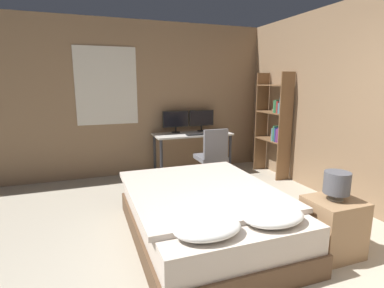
{
  "coord_description": "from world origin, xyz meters",
  "views": [
    {
      "loc": [
        -1.35,
        -1.42,
        1.64
      ],
      "look_at": [
        0.15,
        2.67,
        0.75
      ],
      "focal_mm": 28.0,
      "sensor_mm": 36.0,
      "label": 1
    }
  ],
  "objects_px": {
    "nightstand": "(333,227)",
    "bookshelf": "(276,121)",
    "monitor_left": "(176,120)",
    "computer_mouse": "(210,133)",
    "monitor_right": "(201,119)",
    "desk": "(192,139)",
    "office_chair": "(212,163)",
    "bed": "(205,214)",
    "bedside_lamp": "(337,183)",
    "keyboard": "(196,135)"
  },
  "relations": [
    {
      "from": "nightstand",
      "to": "monitor_left",
      "type": "xyz_separation_m",
      "value": [
        -0.6,
        3.17,
        0.7
      ]
    },
    {
      "from": "nightstand",
      "to": "bookshelf",
      "type": "height_order",
      "value": "bookshelf"
    },
    {
      "from": "bookshelf",
      "to": "bed",
      "type": "bearing_deg",
      "value": -140.87
    },
    {
      "from": "bed",
      "to": "office_chair",
      "type": "relative_size",
      "value": 2.2
    },
    {
      "from": "monitor_right",
      "to": "computer_mouse",
      "type": "height_order",
      "value": "monitor_right"
    },
    {
      "from": "bed",
      "to": "monitor_right",
      "type": "xyz_separation_m",
      "value": [
        0.95,
        2.46,
        0.71
      ]
    },
    {
      "from": "keyboard",
      "to": "office_chair",
      "type": "distance_m",
      "value": 0.7
    },
    {
      "from": "desk",
      "to": "computer_mouse",
      "type": "distance_m",
      "value": 0.34
    },
    {
      "from": "bedside_lamp",
      "to": "keyboard",
      "type": "height_order",
      "value": "bedside_lamp"
    },
    {
      "from": "bookshelf",
      "to": "desk",
      "type": "bearing_deg",
      "value": 154.35
    },
    {
      "from": "keyboard",
      "to": "computer_mouse",
      "type": "height_order",
      "value": "computer_mouse"
    },
    {
      "from": "computer_mouse",
      "to": "office_chair",
      "type": "height_order",
      "value": "office_chair"
    },
    {
      "from": "office_chair",
      "to": "bookshelf",
      "type": "bearing_deg",
      "value": 6.72
    },
    {
      "from": "monitor_left",
      "to": "bookshelf",
      "type": "height_order",
      "value": "bookshelf"
    },
    {
      "from": "desk",
      "to": "computer_mouse",
      "type": "bearing_deg",
      "value": -35.87
    },
    {
      "from": "desk",
      "to": "monitor_left",
      "type": "distance_m",
      "value": 0.46
    },
    {
      "from": "bed",
      "to": "nightstand",
      "type": "relative_size",
      "value": 3.75
    },
    {
      "from": "keyboard",
      "to": "computer_mouse",
      "type": "xyz_separation_m",
      "value": [
        0.26,
        0.0,
        0.01
      ]
    },
    {
      "from": "bed",
      "to": "keyboard",
      "type": "relative_size",
      "value": 6.06
    },
    {
      "from": "computer_mouse",
      "to": "desk",
      "type": "bearing_deg",
      "value": 144.13
    },
    {
      "from": "monitor_left",
      "to": "bookshelf",
      "type": "xyz_separation_m",
      "value": [
        1.57,
        -0.83,
        0.01
      ]
    },
    {
      "from": "desk",
      "to": "office_chair",
      "type": "bearing_deg",
      "value": -86.87
    },
    {
      "from": "computer_mouse",
      "to": "bed",
      "type": "bearing_deg",
      "value": -114.67
    },
    {
      "from": "nightstand",
      "to": "bookshelf",
      "type": "bearing_deg",
      "value": 67.48
    },
    {
      "from": "monitor_left",
      "to": "computer_mouse",
      "type": "xyz_separation_m",
      "value": [
        0.52,
        -0.38,
        -0.21
      ]
    },
    {
      "from": "nightstand",
      "to": "bookshelf",
      "type": "distance_m",
      "value": 2.64
    },
    {
      "from": "computer_mouse",
      "to": "office_chair",
      "type": "bearing_deg",
      "value": -110.29
    },
    {
      "from": "desk",
      "to": "bookshelf",
      "type": "height_order",
      "value": "bookshelf"
    },
    {
      "from": "monitor_left",
      "to": "computer_mouse",
      "type": "height_order",
      "value": "monitor_left"
    },
    {
      "from": "bookshelf",
      "to": "keyboard",
      "type": "bearing_deg",
      "value": 161.41
    },
    {
      "from": "monitor_left",
      "to": "keyboard",
      "type": "relative_size",
      "value": 1.4
    },
    {
      "from": "keyboard",
      "to": "computer_mouse",
      "type": "bearing_deg",
      "value": 0.0
    },
    {
      "from": "monitor_right",
      "to": "bookshelf",
      "type": "relative_size",
      "value": 0.27
    },
    {
      "from": "monitor_left",
      "to": "office_chair",
      "type": "height_order",
      "value": "monitor_left"
    },
    {
      "from": "bedside_lamp",
      "to": "monitor_right",
      "type": "xyz_separation_m",
      "value": [
        -0.09,
        3.17,
        0.25
      ]
    },
    {
      "from": "monitor_left",
      "to": "desk",
      "type": "bearing_deg",
      "value": -37.29
    },
    {
      "from": "desk",
      "to": "office_chair",
      "type": "relative_size",
      "value": 1.47
    },
    {
      "from": "keyboard",
      "to": "monitor_right",
      "type": "bearing_deg",
      "value": 56.48
    },
    {
      "from": "computer_mouse",
      "to": "bookshelf",
      "type": "height_order",
      "value": "bookshelf"
    },
    {
      "from": "office_chair",
      "to": "monitor_left",
      "type": "bearing_deg",
      "value": 106.89
    },
    {
      "from": "computer_mouse",
      "to": "office_chair",
      "type": "relative_size",
      "value": 0.07
    },
    {
      "from": "keyboard",
      "to": "computer_mouse",
      "type": "distance_m",
      "value": 0.26
    },
    {
      "from": "keyboard",
      "to": "bookshelf",
      "type": "xyz_separation_m",
      "value": [
        1.32,
        -0.44,
        0.23
      ]
    },
    {
      "from": "bedside_lamp",
      "to": "desk",
      "type": "xyz_separation_m",
      "value": [
        -0.34,
        2.98,
        -0.07
      ]
    },
    {
      "from": "monitor_left",
      "to": "monitor_right",
      "type": "distance_m",
      "value": 0.51
    },
    {
      "from": "bed",
      "to": "desk",
      "type": "relative_size",
      "value": 1.5
    },
    {
      "from": "monitor_left",
      "to": "monitor_right",
      "type": "relative_size",
      "value": 1.0
    },
    {
      "from": "keyboard",
      "to": "bookshelf",
      "type": "relative_size",
      "value": 0.19
    },
    {
      "from": "bed",
      "to": "computer_mouse",
      "type": "bearing_deg",
      "value": 65.33
    },
    {
      "from": "monitor_left",
      "to": "bookshelf",
      "type": "bearing_deg",
      "value": -27.73
    }
  ]
}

